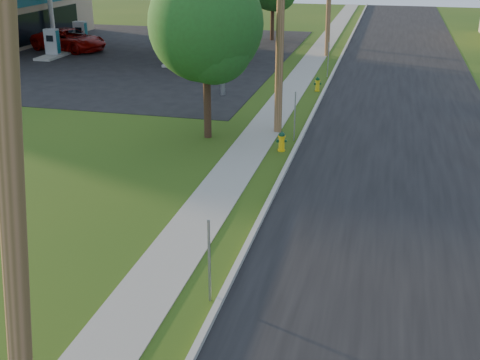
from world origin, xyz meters
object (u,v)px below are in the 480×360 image
car_red (69,40)px  fuel_pump_sw (81,38)px  utility_pole_near (11,185)px  fuel_pump_nw (53,47)px  utility_pole_mid (281,10)px  hydrant_far (318,84)px  fuel_pump_se (198,42)px  tree_verge (208,29)px  hydrant_mid (282,141)px  fuel_pump_ne (179,52)px

car_red → fuel_pump_sw: bearing=8.1°
utility_pole_near → fuel_pump_nw: utility_pole_near is taller
utility_pole_near → utility_pole_mid: (-0.00, 18.00, 0.15)m
hydrant_far → car_red: (-18.79, 7.95, 0.41)m
utility_pole_near → fuel_pump_sw: utility_pole_near is taller
utility_pole_mid → fuel_pump_se: bearing=117.6°
utility_pole_mid → car_red: size_ratio=1.74×
tree_verge → hydrant_far: (3.24, 9.07, -3.95)m
fuel_pump_nw → car_red: bearing=94.0°
tree_verge → hydrant_mid: size_ratio=8.59×
utility_pole_near → utility_pole_mid: 18.00m
hydrant_mid → hydrant_far: size_ratio=1.03×
utility_pole_mid → hydrant_mid: utility_pole_mid is taller
utility_pole_near → utility_pole_mid: size_ratio=0.97×
car_red → fuel_pump_se: bearing=-65.9°
fuel_pump_nw → tree_verge: bearing=-43.3°
utility_pole_mid → tree_verge: 2.99m
fuel_pump_se → hydrant_mid: size_ratio=4.10×
fuel_pump_ne → tree_verge: size_ratio=0.48×
utility_pole_near → fuel_pump_sw: 39.52m
hydrant_mid → fuel_pump_sw: bearing=133.7°
utility_pole_mid → fuel_pump_nw: 22.52m
fuel_pump_nw → fuel_pump_ne: same height
utility_pole_near → fuel_pump_ne: bearing=106.0°
utility_pole_mid → fuel_pump_se: size_ratio=3.06×
fuel_pump_sw → hydrant_far: size_ratio=4.22×
fuel_pump_ne → tree_verge: 16.20m
tree_verge → hydrant_mid: (3.12, -0.90, -3.94)m
utility_pole_near → fuel_pump_se: (-8.90, 35.00, -4.08)m
utility_pole_near → fuel_pump_sw: (-17.90, 35.00, -4.08)m
tree_verge → hydrant_far: size_ratio=8.85×
hydrant_mid → hydrant_far: 9.97m
utility_pole_mid → fuel_pump_sw: (-17.90, 17.00, -4.23)m
utility_pole_mid → tree_verge: bearing=-150.0°
utility_pole_mid → fuel_pump_ne: 16.31m
hydrant_far → hydrant_mid: bearing=-90.7°
fuel_pump_ne → fuel_pump_se: (0.00, 4.00, 0.00)m
utility_pole_mid → hydrant_far: 8.92m
fuel_pump_sw → tree_verge: bearing=-50.2°
utility_pole_near → hydrant_mid: bearing=87.9°
fuel_pump_ne → fuel_pump_sw: bearing=156.0°
utility_pole_mid → fuel_pump_nw: utility_pole_mid is taller
hydrant_mid → fuel_pump_ne: bearing=121.7°
utility_pole_mid → hydrant_far: utility_pole_mid is taller
utility_pole_mid → hydrant_mid: size_ratio=12.54×
fuel_pump_nw → tree_verge: (15.37, -14.46, 3.60)m
utility_pole_near → car_red: 38.34m
fuel_pump_se → hydrant_mid: 21.56m
fuel_pump_se → tree_verge: (6.37, -18.46, 3.60)m
hydrant_mid → car_red: 25.88m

